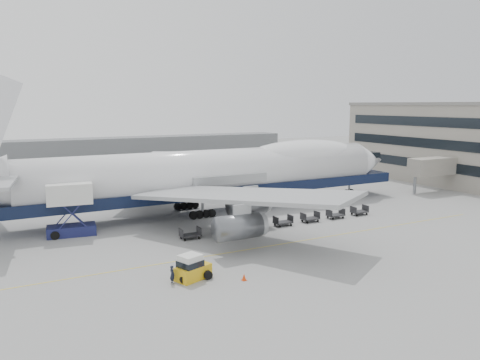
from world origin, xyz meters
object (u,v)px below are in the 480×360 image
airliner (217,172)px  ground_worker (172,275)px  catering_truck (70,206)px  baggage_tug (192,268)px

airliner → ground_worker: airliner is taller
catering_truck → ground_worker: 20.69m
ground_worker → baggage_tug: bearing=-96.2°
catering_truck → baggage_tug: bearing=-63.0°
airliner → ground_worker: size_ratio=41.53×
baggage_tug → ground_worker: (-1.87, -0.15, -0.20)m
catering_truck → ground_worker: catering_truck is taller
airliner → ground_worker: (-15.20, -23.30, -4.82)m
catering_truck → baggage_tug: 21.09m
catering_truck → ground_worker: (5.35, -19.81, -2.65)m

